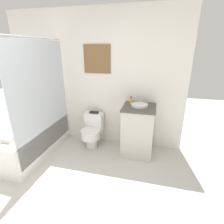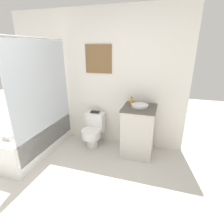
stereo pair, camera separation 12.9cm
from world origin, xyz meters
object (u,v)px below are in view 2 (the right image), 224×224
(sink, at_px, (140,105))
(soap_bottle, at_px, (132,101))
(toilet, at_px, (93,130))
(book_on_tank, at_px, (95,112))

(sink, relative_size, soap_bottle, 2.38)
(toilet, distance_m, sink, 1.06)
(toilet, xyz_separation_m, sink, (0.88, -0.02, 0.58))
(toilet, distance_m, book_on_tank, 0.35)
(sink, height_order, soap_bottle, soap_bottle)
(book_on_tank, bearing_deg, toilet, -90.00)
(sink, bearing_deg, toilet, 178.88)
(toilet, relative_size, soap_bottle, 4.76)
(sink, distance_m, book_on_tank, 0.93)
(soap_bottle, relative_size, book_on_tank, 0.79)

